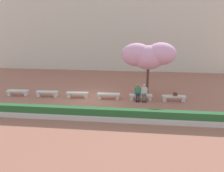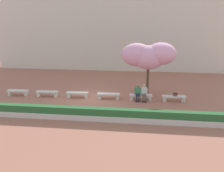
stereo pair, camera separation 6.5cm
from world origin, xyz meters
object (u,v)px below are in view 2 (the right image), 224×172
at_px(stone_bench_west_end, 18,92).
at_px(handbag, 175,94).
at_px(person_seated_left, 138,92).
at_px(person_seated_right, 144,92).
at_px(stone_bench_east_end, 141,96).
at_px(cherry_tree_main, 149,55).
at_px(stone_bench_near_east, 109,95).
at_px(stone_bench_center, 77,94).
at_px(stone_bench_far_east, 174,98).
at_px(stone_bench_near_west, 47,93).

distance_m(stone_bench_west_end, handbag, 12.48).
relative_size(person_seated_left, person_seated_right, 1.00).
xyz_separation_m(person_seated_left, handbag, (2.79, 0.03, -0.12)).
bearing_deg(stone_bench_east_end, cherry_tree_main, 68.88).
bearing_deg(stone_bench_near_east, stone_bench_east_end, 0.00).
height_order(stone_bench_center, cherry_tree_main, cherry_tree_main).
relative_size(stone_bench_near_east, stone_bench_far_east, 1.00).
bearing_deg(stone_bench_near_west, cherry_tree_main, 9.61).
xyz_separation_m(stone_bench_west_end, stone_bench_near_west, (2.48, 0.00, 0.00)).
bearing_deg(stone_bench_near_west, person_seated_right, -0.40).
height_order(stone_bench_far_east, person_seated_left, person_seated_left).
xyz_separation_m(stone_bench_near_east, cherry_tree_main, (3.00, 1.35, 2.95)).
distance_m(person_seated_left, handbag, 2.80).
distance_m(stone_bench_east_end, stone_bench_far_east, 2.48).
bearing_deg(stone_bench_east_end, stone_bench_near_east, 180.00).
xyz_separation_m(stone_bench_center, person_seated_left, (4.72, -0.05, 0.40)).
relative_size(stone_bench_near_east, handbag, 5.13).
bearing_deg(handbag, stone_bench_far_east, 164.90).
height_order(stone_bench_near_east, stone_bench_east_end, same).
distance_m(stone_bench_far_east, person_seated_left, 2.75).
xyz_separation_m(stone_bench_near_west, person_seated_right, (7.68, -0.05, 0.40)).
xyz_separation_m(stone_bench_west_end, stone_bench_near_east, (7.44, 0.00, 0.00)).
height_order(stone_bench_near_west, person_seated_right, person_seated_right).
xyz_separation_m(person_seated_left, cherry_tree_main, (0.76, 1.40, 2.55)).
distance_m(stone_bench_west_end, stone_bench_far_east, 12.40).
height_order(person_seated_right, handbag, person_seated_right).
bearing_deg(stone_bench_west_end, stone_bench_far_east, 0.00).
relative_size(stone_bench_near_east, person_seated_left, 1.35).
bearing_deg(stone_bench_near_east, handbag, -0.23).
relative_size(stone_bench_far_east, person_seated_left, 1.35).
bearing_deg(stone_bench_near_east, cherry_tree_main, 24.20).
bearing_deg(stone_bench_near_west, stone_bench_far_east, 0.00).
xyz_separation_m(stone_bench_far_east, person_seated_right, (-2.23, -0.05, 0.40)).
xyz_separation_m(stone_bench_near_west, stone_bench_far_east, (9.92, 0.00, 0.00)).
relative_size(stone_bench_west_end, stone_bench_far_east, 1.00).
xyz_separation_m(stone_bench_near_east, person_seated_right, (2.73, -0.05, 0.40)).
distance_m(stone_bench_center, person_seated_left, 4.74).
distance_m(stone_bench_west_end, person_seated_right, 10.17).
height_order(stone_bench_near_west, stone_bench_center, same).
bearing_deg(stone_bench_far_east, person_seated_left, -178.87).
bearing_deg(person_seated_right, stone_bench_center, 179.41).
bearing_deg(stone_bench_far_east, stone_bench_west_end, 180.00).
height_order(stone_bench_far_east, person_seated_right, person_seated_right).
height_order(stone_bench_east_end, person_seated_right, person_seated_right).
bearing_deg(person_seated_left, handbag, 0.68).
distance_m(stone_bench_center, stone_bench_near_east, 2.48).
height_order(stone_bench_near_west, cherry_tree_main, cherry_tree_main).
bearing_deg(stone_bench_center, cherry_tree_main, 13.82).
bearing_deg(cherry_tree_main, stone_bench_near_east, -155.80).
xyz_separation_m(stone_bench_west_end, cherry_tree_main, (10.44, 1.35, 2.95)).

